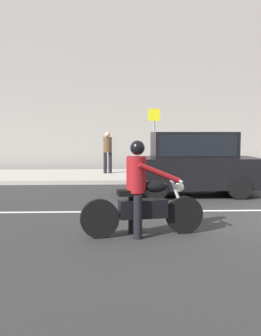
{
  "coord_description": "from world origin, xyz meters",
  "views": [
    {
      "loc": [
        -3.62,
        -8.41,
        1.79
      ],
      "look_at": [
        -3.28,
        -0.36,
        1.1
      ],
      "focal_mm": 44.59,
      "sensor_mm": 36.0,
      "label": 1
    }
  ],
  "objects_px": {
    "motorcycle_with_rider_crimson": "(142,198)",
    "parked_hatchback_black": "(192,163)",
    "street_sign_post": "(154,135)",
    "pedestrian_bystander": "(108,149)"
  },
  "relations": [
    {
      "from": "motorcycle_with_rider_crimson",
      "to": "parked_hatchback_black",
      "type": "xyz_separation_m",
      "value": [
        1.75,
        4.56,
        0.26
      ]
    },
    {
      "from": "motorcycle_with_rider_crimson",
      "to": "street_sign_post",
      "type": "distance_m",
      "value": 8.31
    },
    {
      "from": "parked_hatchback_black",
      "to": "pedestrian_bystander",
      "type": "xyz_separation_m",
      "value": [
        -2.46,
        5.15,
        0.18
      ]
    },
    {
      "from": "street_sign_post",
      "to": "parked_hatchback_black",
      "type": "bearing_deg",
      "value": -78.47
    },
    {
      "from": "motorcycle_with_rider_crimson",
      "to": "pedestrian_bystander",
      "type": "distance_m",
      "value": 9.75
    },
    {
      "from": "street_sign_post",
      "to": "motorcycle_with_rider_crimson",
      "type": "bearing_deg",
      "value": -97.05
    },
    {
      "from": "parked_hatchback_black",
      "to": "pedestrian_bystander",
      "type": "bearing_deg",
      "value": 115.55
    },
    {
      "from": "motorcycle_with_rider_crimson",
      "to": "parked_hatchback_black",
      "type": "height_order",
      "value": "parked_hatchback_black"
    },
    {
      "from": "motorcycle_with_rider_crimson",
      "to": "street_sign_post",
      "type": "bearing_deg",
      "value": 82.95
    },
    {
      "from": "parked_hatchback_black",
      "to": "street_sign_post",
      "type": "relative_size",
      "value": 1.43
    }
  ]
}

